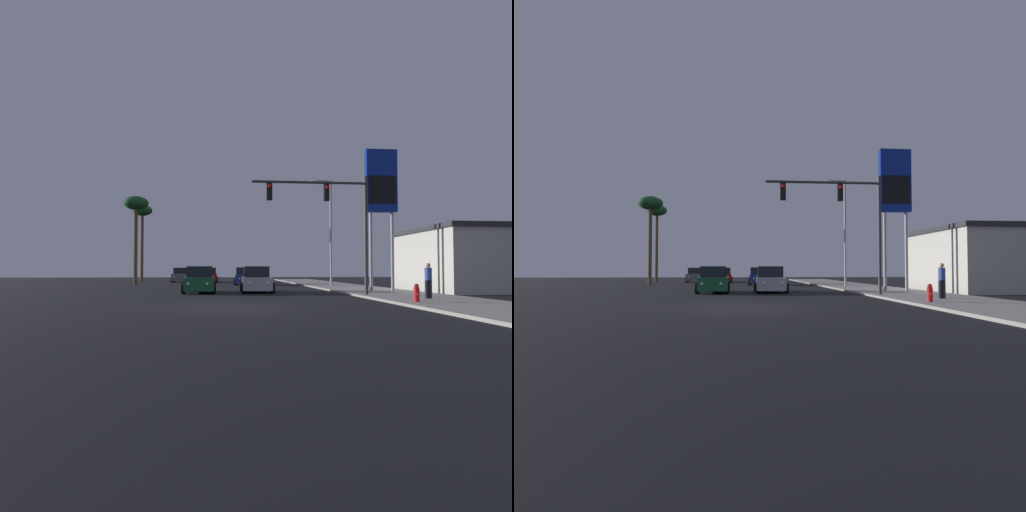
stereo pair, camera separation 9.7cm
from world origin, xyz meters
TOP-DOWN VIEW (x-y plane):
  - ground_plane at (0.00, 0.00)m, footprint 120.00×120.00m
  - sidewalk_right at (9.50, 10.00)m, footprint 5.00×60.00m
  - building_gas_station at (18.00, 10.38)m, footprint 10.30×8.30m
  - car_green at (-1.75, 10.25)m, footprint 2.04×4.34m
  - car_grey at (-5.01, 31.14)m, footprint 2.04×4.32m
  - car_blue at (1.86, 23.23)m, footprint 2.04×4.33m
  - car_silver at (1.91, 10.42)m, footprint 2.04×4.34m
  - car_red at (-1.83, 31.46)m, footprint 2.04×4.32m
  - traffic_light_mast at (5.77, 5.64)m, footprint 6.38×0.36m
  - street_lamp at (8.68, 17.28)m, footprint 1.74×0.24m
  - gas_station_sign at (9.75, 8.85)m, footprint 2.00×0.42m
  - fire_hydrant at (7.87, 0.68)m, footprint 0.24×0.34m
  - pedestrian_on_sidewalk at (9.38, 2.52)m, footprint 0.34×0.32m
  - palm_tree_mid at (-8.70, 24.00)m, footprint 2.40×2.40m
  - palm_tree_far at (-10.06, 34.00)m, footprint 2.40×2.40m

SIDE VIEW (x-z plane):
  - ground_plane at x=0.00m, z-range 0.00..0.00m
  - sidewalk_right at x=9.50m, z-range 0.00..0.12m
  - fire_hydrant at x=7.87m, z-range 0.11..0.87m
  - car_green at x=-1.75m, z-range -0.08..1.60m
  - car_grey at x=-5.01m, z-range -0.08..1.60m
  - car_blue at x=1.86m, z-range -0.08..1.60m
  - car_silver at x=1.91m, z-range -0.08..1.60m
  - car_red at x=-1.83m, z-range -0.08..1.60m
  - pedestrian_on_sidewalk at x=9.38m, z-range 0.20..1.87m
  - building_gas_station at x=18.00m, z-range 0.01..4.31m
  - traffic_light_mast at x=5.77m, z-range 1.43..7.93m
  - street_lamp at x=8.68m, z-range 0.62..9.62m
  - gas_station_sign at x=9.75m, z-range 2.12..11.12m
  - palm_tree_mid at x=-8.70m, z-range 3.17..11.79m
  - palm_tree_far at x=-10.06m, z-range 3.46..12.83m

